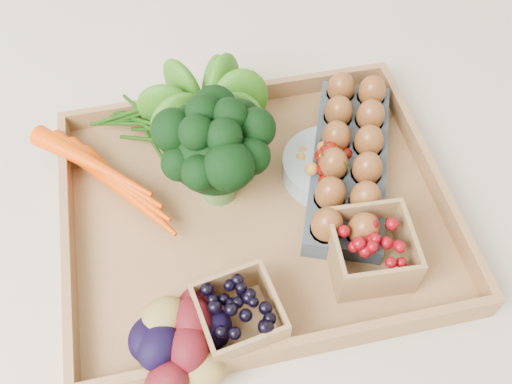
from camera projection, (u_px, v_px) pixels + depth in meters
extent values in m
plane|color=beige|center=(256.00, 215.00, 0.85)|extent=(4.00, 4.00, 0.00)
cube|color=#9F7143|center=(256.00, 212.00, 0.85)|extent=(0.55, 0.45, 0.01)
sphere|color=#214D0C|center=(207.00, 106.00, 0.87)|extent=(0.13, 0.13, 0.13)
cylinder|color=#8C9EA5|center=(327.00, 167.00, 0.86)|extent=(0.14, 0.14, 0.04)
cube|color=#3C464D|center=(348.00, 166.00, 0.87)|extent=(0.22, 0.33, 0.04)
cube|color=black|center=(239.00, 316.00, 0.71)|extent=(0.11, 0.11, 0.07)
cube|color=#67040A|center=(370.00, 250.00, 0.76)|extent=(0.11, 0.11, 0.07)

